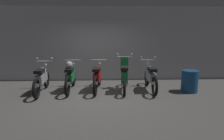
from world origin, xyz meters
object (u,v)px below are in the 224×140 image
motorbike_slot_3 (124,76)px  motorbike_slot_4 (151,77)px  motorbike_slot_1 (70,76)px  motorbike_slot_0 (42,79)px  motorbike_slot_2 (97,77)px  trash_bin (190,81)px

motorbike_slot_3 → motorbike_slot_4: (0.94, 0.06, -0.04)m
motorbike_slot_4 → motorbike_slot_1: bearing=178.9°
motorbike_slot_0 → motorbike_slot_2: (1.89, 0.21, -0.00)m
motorbike_slot_2 → trash_bin: motorbike_slot_2 is taller
motorbike_slot_2 → trash_bin: size_ratio=2.58×
trash_bin → motorbike_slot_1: bearing=175.7°
motorbike_slot_0 → motorbike_slot_1: 0.96m
motorbike_slot_0 → motorbike_slot_3: 2.83m
motorbike_slot_2 → trash_bin: 3.22m
motorbike_slot_4 → motorbike_slot_0: bearing=-178.0°
motorbike_slot_0 → motorbike_slot_4: (3.77, 0.13, 0.00)m
motorbike_slot_0 → trash_bin: motorbike_slot_0 is taller
motorbike_slot_1 → motorbike_slot_3: size_ratio=1.16×
motorbike_slot_2 → motorbike_slot_3: motorbike_slot_3 is taller
motorbike_slot_0 → motorbike_slot_1: (0.94, 0.19, 0.03)m
motorbike_slot_1 → motorbike_slot_4: size_ratio=1.00×
motorbike_slot_2 → motorbike_slot_1: bearing=-178.5°
motorbike_slot_1 → motorbike_slot_2: motorbike_slot_1 is taller
motorbike_slot_4 → motorbike_slot_2: bearing=177.5°
motorbike_slot_1 → motorbike_slot_4: bearing=-1.1°
motorbike_slot_0 → trash_bin: (5.09, -0.12, -0.12)m
motorbike_slot_4 → trash_bin: size_ratio=2.58×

